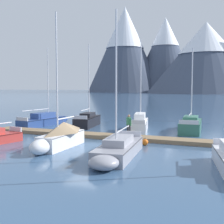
{
  "coord_description": "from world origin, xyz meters",
  "views": [
    {
      "loc": [
        8.78,
        -19.19,
        4.25
      ],
      "look_at": [
        0.0,
        6.0,
        2.0
      ],
      "focal_mm": 48.0,
      "sensor_mm": 36.0,
      "label": 1
    }
  ],
  "objects_px": {
    "sailboat_far_berth": "(140,124)",
    "sailboat_outer_slip": "(117,150)",
    "sailboat_end_of_dock": "(191,124)",
    "sailboat_mid_dock_starboard": "(59,136)",
    "mooring_buoy_channel_marker": "(52,136)",
    "person_on_dock": "(129,123)",
    "mooring_buoy_inner_mooring": "(145,142)",
    "sailboat_mid_dock_port": "(89,120)",
    "sailboat_nearest_berth": "(45,120)"
  },
  "relations": [
    {
      "from": "sailboat_mid_dock_port",
      "to": "sailboat_end_of_dock",
      "type": "distance_m",
      "value": 10.8
    },
    {
      "from": "mooring_buoy_inner_mooring",
      "to": "sailboat_outer_slip",
      "type": "bearing_deg",
      "value": -98.98
    },
    {
      "from": "person_on_dock",
      "to": "sailboat_mid_dock_port",
      "type": "bearing_deg",
      "value": 135.26
    },
    {
      "from": "sailboat_mid_dock_starboard",
      "to": "sailboat_nearest_berth",
      "type": "bearing_deg",
      "value": 125.99
    },
    {
      "from": "sailboat_mid_dock_port",
      "to": "sailboat_outer_slip",
      "type": "relative_size",
      "value": 1.02
    },
    {
      "from": "sailboat_mid_dock_starboard",
      "to": "mooring_buoy_channel_marker",
      "type": "xyz_separation_m",
      "value": [
        -2.54,
        3.26,
        -0.65
      ]
    },
    {
      "from": "sailboat_outer_slip",
      "to": "sailboat_mid_dock_starboard",
      "type": "bearing_deg",
      "value": 162.82
    },
    {
      "from": "sailboat_nearest_berth",
      "to": "sailboat_end_of_dock",
      "type": "distance_m",
      "value": 15.76
    },
    {
      "from": "sailboat_mid_dock_port",
      "to": "person_on_dock",
      "type": "bearing_deg",
      "value": -44.74
    },
    {
      "from": "mooring_buoy_channel_marker",
      "to": "sailboat_far_berth",
      "type": "bearing_deg",
      "value": 48.15
    },
    {
      "from": "sailboat_mid_dock_starboard",
      "to": "mooring_buoy_channel_marker",
      "type": "bearing_deg",
      "value": 127.94
    },
    {
      "from": "mooring_buoy_inner_mooring",
      "to": "sailboat_nearest_berth",
      "type": "bearing_deg",
      "value": 149.44
    },
    {
      "from": "sailboat_outer_slip",
      "to": "sailboat_end_of_dock",
      "type": "xyz_separation_m",
      "value": [
        3.27,
        12.91,
        0.11
      ]
    },
    {
      "from": "mooring_buoy_channel_marker",
      "to": "person_on_dock",
      "type": "bearing_deg",
      "value": 18.15
    },
    {
      "from": "sailboat_mid_dock_port",
      "to": "person_on_dock",
      "type": "xyz_separation_m",
      "value": [
        6.33,
        -6.27,
        0.62
      ]
    },
    {
      "from": "sailboat_nearest_berth",
      "to": "sailboat_mid_dock_starboard",
      "type": "xyz_separation_m",
      "value": [
        7.77,
        -10.7,
        0.29
      ]
    },
    {
      "from": "sailboat_far_berth",
      "to": "mooring_buoy_channel_marker",
      "type": "height_order",
      "value": "sailboat_far_berth"
    },
    {
      "from": "sailboat_end_of_dock",
      "to": "mooring_buoy_inner_mooring",
      "type": "distance_m",
      "value": 8.92
    },
    {
      "from": "sailboat_far_berth",
      "to": "sailboat_outer_slip",
      "type": "xyz_separation_m",
      "value": [
        1.38,
        -11.28,
        -0.18
      ]
    },
    {
      "from": "mooring_buoy_inner_mooring",
      "to": "sailboat_mid_dock_starboard",
      "type": "bearing_deg",
      "value": -151.55
    },
    {
      "from": "sailboat_outer_slip",
      "to": "sailboat_end_of_dock",
      "type": "distance_m",
      "value": 13.32
    },
    {
      "from": "sailboat_mid_dock_port",
      "to": "mooring_buoy_inner_mooring",
      "type": "height_order",
      "value": "sailboat_mid_dock_port"
    },
    {
      "from": "sailboat_nearest_berth",
      "to": "sailboat_outer_slip",
      "type": "bearing_deg",
      "value": -44.25
    },
    {
      "from": "sailboat_mid_dock_starboard",
      "to": "sailboat_end_of_dock",
      "type": "height_order",
      "value": "sailboat_mid_dock_starboard"
    },
    {
      "from": "sailboat_far_berth",
      "to": "person_on_dock",
      "type": "bearing_deg",
      "value": -87.8
    },
    {
      "from": "sailboat_mid_dock_port",
      "to": "sailboat_far_berth",
      "type": "xyz_separation_m",
      "value": [
        6.15,
        -1.7,
        0.05
      ]
    },
    {
      "from": "sailboat_outer_slip",
      "to": "sailboat_mid_dock_port",
      "type": "bearing_deg",
      "value": 120.13
    },
    {
      "from": "person_on_dock",
      "to": "mooring_buoy_channel_marker",
      "type": "distance_m",
      "value": 6.45
    },
    {
      "from": "sailboat_mid_dock_starboard",
      "to": "mooring_buoy_channel_marker",
      "type": "distance_m",
      "value": 4.19
    },
    {
      "from": "sailboat_nearest_berth",
      "to": "mooring_buoy_inner_mooring",
      "type": "relative_size",
      "value": 15.57
    },
    {
      "from": "sailboat_mid_dock_port",
      "to": "sailboat_far_berth",
      "type": "distance_m",
      "value": 6.39
    },
    {
      "from": "sailboat_mid_dock_starboard",
      "to": "person_on_dock",
      "type": "bearing_deg",
      "value": 56.26
    },
    {
      "from": "sailboat_mid_dock_port",
      "to": "sailboat_far_berth",
      "type": "bearing_deg",
      "value": -15.45
    },
    {
      "from": "sailboat_mid_dock_starboard",
      "to": "sailboat_far_berth",
      "type": "relative_size",
      "value": 1.05
    },
    {
      "from": "sailboat_outer_slip",
      "to": "sailboat_far_berth",
      "type": "bearing_deg",
      "value": 96.97
    },
    {
      "from": "sailboat_far_berth",
      "to": "sailboat_outer_slip",
      "type": "relative_size",
      "value": 1.02
    },
    {
      "from": "person_on_dock",
      "to": "sailboat_outer_slip",
      "type": "bearing_deg",
      "value": -79.83
    },
    {
      "from": "sailboat_mid_dock_port",
      "to": "mooring_buoy_channel_marker",
      "type": "relative_size",
      "value": 18.26
    },
    {
      "from": "person_on_dock",
      "to": "mooring_buoy_channel_marker",
      "type": "height_order",
      "value": "person_on_dock"
    },
    {
      "from": "sailboat_mid_dock_starboard",
      "to": "mooring_buoy_channel_marker",
      "type": "relative_size",
      "value": 19.12
    },
    {
      "from": "sailboat_far_berth",
      "to": "sailboat_end_of_dock",
      "type": "height_order",
      "value": "sailboat_far_berth"
    },
    {
      "from": "sailboat_nearest_berth",
      "to": "sailboat_mid_dock_port",
      "type": "bearing_deg",
      "value": 9.39
    },
    {
      "from": "sailboat_outer_slip",
      "to": "person_on_dock",
      "type": "bearing_deg",
      "value": 100.17
    },
    {
      "from": "sailboat_outer_slip",
      "to": "mooring_buoy_inner_mooring",
      "type": "distance_m",
      "value": 4.44
    },
    {
      "from": "mooring_buoy_channel_marker",
      "to": "sailboat_mid_dock_starboard",
      "type": "bearing_deg",
      "value": -52.06
    },
    {
      "from": "sailboat_mid_dock_starboard",
      "to": "sailboat_outer_slip",
      "type": "distance_m",
      "value": 4.94
    },
    {
      "from": "sailboat_mid_dock_port",
      "to": "mooring_buoy_inner_mooring",
      "type": "relative_size",
      "value": 16.04
    },
    {
      "from": "sailboat_end_of_dock",
      "to": "mooring_buoy_inner_mooring",
      "type": "relative_size",
      "value": 14.46
    },
    {
      "from": "sailboat_mid_dock_port",
      "to": "mooring_buoy_channel_marker",
      "type": "bearing_deg",
      "value": -88.04
    },
    {
      "from": "sailboat_far_berth",
      "to": "mooring_buoy_inner_mooring",
      "type": "distance_m",
      "value": 7.21
    }
  ]
}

